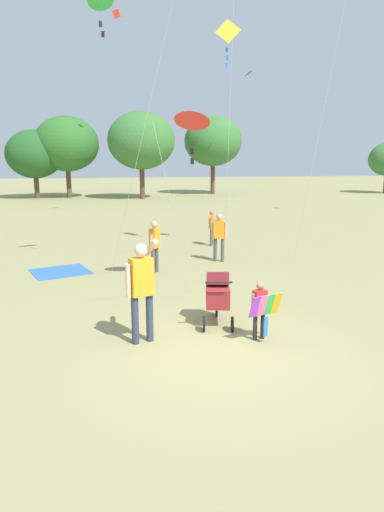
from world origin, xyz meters
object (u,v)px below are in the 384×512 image
(kite_green_novelty, at_px, (228,44))
(person_sitting_far, at_px, (212,225))
(kite_adult_black, at_px, (192,122))
(picnic_blanket, at_px, (61,272))
(person_red_shirt, at_px, (155,243))
(kite_orange_delta, at_px, (101,2))
(person_couple_left, at_px, (219,233))
(child_with_butterfly_kite, at_px, (261,306))
(person_adult_flyer, at_px, (141,284))
(stroller, at_px, (218,293))

(kite_green_novelty, relative_size, person_sitting_far, 5.65)
(kite_adult_black, bearing_deg, person_sitting_far, 73.65)
(picnic_blanket, bearing_deg, kite_green_novelty, 16.67)
(person_red_shirt, height_order, picnic_blanket, person_red_shirt)
(kite_adult_black, xyz_separation_m, kite_orange_delta, (-1.90, 2.01, 2.91))
(kite_orange_delta, distance_m, person_red_shirt, 6.07)
(kite_adult_black, bearing_deg, kite_green_novelty, 66.28)
(person_couple_left, bearing_deg, child_with_butterfly_kite, -95.74)
(kite_adult_black, bearing_deg, person_couple_left, 66.23)
(child_with_butterfly_kite, xyz_separation_m, kite_adult_black, (-0.70, 3.07, 3.27))
(child_with_butterfly_kite, height_order, person_adult_flyer, person_adult_flyer)
(child_with_butterfly_kite, bearing_deg, person_red_shirt, 105.98)
(person_sitting_far, height_order, picnic_blanket, person_sitting_far)
(stroller, xyz_separation_m, person_sitting_far, (1.45, 7.61, 0.14))
(stroller, height_order, kite_orange_delta, kite_orange_delta)
(person_red_shirt, xyz_separation_m, picnic_blanket, (-2.59, 0.51, -0.84))
(stroller, height_order, person_red_shirt, person_red_shirt)
(kite_adult_black, xyz_separation_m, person_couple_left, (1.31, 2.98, -3.03))
(kite_orange_delta, height_order, picnic_blanket, kite_orange_delta)
(picnic_blanket, bearing_deg, kite_orange_delta, -15.79)
(kite_adult_black, relative_size, person_sitting_far, 3.25)
(child_with_butterfly_kite, relative_size, kite_adult_black, 0.25)
(person_adult_flyer, xyz_separation_m, picnic_blanket, (-1.98, 5.25, -1.04))
(person_adult_flyer, bearing_deg, kite_green_novelty, 65.72)
(stroller, height_order, person_couple_left, person_couple_left)
(kite_green_novelty, bearing_deg, person_red_shirt, -140.46)
(kite_orange_delta, distance_m, kite_green_novelty, 4.11)
(person_red_shirt, bearing_deg, picnic_blanket, 168.84)
(kite_orange_delta, bearing_deg, child_with_butterfly_kite, -62.93)
(person_adult_flyer, bearing_deg, kite_adult_black, 64.94)
(person_adult_flyer, xyz_separation_m, kite_adult_black, (1.33, 2.84, 2.84))
(person_red_shirt, bearing_deg, person_couple_left, 27.92)
(child_with_butterfly_kite, height_order, kite_adult_black, kite_adult_black)
(kite_adult_black, bearing_deg, stroller, -86.26)
(person_couple_left, bearing_deg, person_red_shirt, -152.08)
(person_couple_left, bearing_deg, kite_adult_black, -113.77)
(kite_green_novelty, relative_size, person_red_shirt, 4.98)
(person_sitting_far, relative_size, person_couple_left, 0.87)
(person_adult_flyer, distance_m, person_sitting_far, 8.79)
(child_with_butterfly_kite, xyz_separation_m, kite_green_novelty, (1.02, 6.99, 5.77))
(kite_green_novelty, bearing_deg, stroller, -104.54)
(kite_adult_black, bearing_deg, person_red_shirt, 110.76)
(kite_green_novelty, distance_m, person_couple_left, 5.62)
(person_sitting_far, bearing_deg, child_with_butterfly_kite, -95.98)
(kite_green_novelty, bearing_deg, person_sitting_far, 94.77)
(stroller, xyz_separation_m, kite_adult_black, (-0.14, 2.17, 3.29))
(child_with_butterfly_kite, xyz_separation_m, stroller, (-0.56, 0.90, -0.02))
(person_couple_left, bearing_deg, kite_orange_delta, -163.23)
(kite_green_novelty, height_order, person_sitting_far, kite_green_novelty)
(person_adult_flyer, relative_size, stroller, 1.63)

